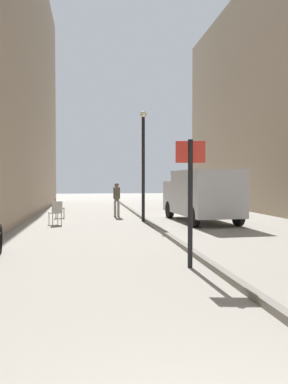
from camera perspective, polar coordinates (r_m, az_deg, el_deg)
ground_plane at (r=13.54m, az=-4.37°, el=-5.83°), size 80.00×80.00×0.00m
kerb_strip at (r=13.72m, az=2.26°, el=-5.47°), size 0.16×40.00×0.12m
pedestrian_main_foreground at (r=18.90m, az=-4.04°, el=-0.77°), size 0.33×0.22×1.66m
delivery_van at (r=16.75m, az=8.41°, el=-0.30°), size 2.28×5.26×2.21m
street_sign_post at (r=7.88m, az=6.83°, el=0.03°), size 0.60×0.13×2.60m
lamp_post at (r=16.75m, az=-0.11°, el=4.95°), size 0.28×0.28×4.76m
cafe_chair_near_window at (r=16.00m, az=-12.82°, el=-2.74°), size 0.59×0.59×0.94m
cafe_chair_by_doorway at (r=18.85m, az=-12.53°, el=-2.08°), size 0.47×0.47×0.94m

